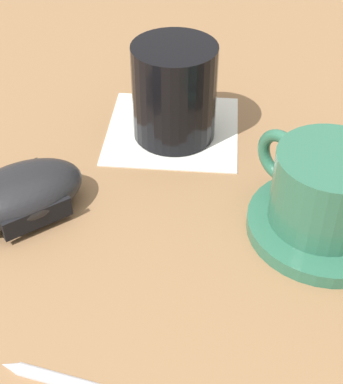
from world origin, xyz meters
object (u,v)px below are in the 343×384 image
saucer (324,225)px  coffee_cup (326,187)px  computer_mouse (21,193)px  drinking_glass (174,92)px

saucer → coffee_cup: 0.04m
computer_mouse → drinking_glass: drinking_glass is taller
computer_mouse → coffee_cup: bearing=-111.6°
saucer → computer_mouse: 0.24m
coffee_cup → drinking_glass: 0.17m
drinking_glass → saucer: bearing=-155.3°
coffee_cup → computer_mouse: size_ratio=0.92×
saucer → drinking_glass: bearing=24.7°
drinking_glass → computer_mouse: bearing=114.6°
coffee_cup → computer_mouse: (0.09, 0.22, -0.02)m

